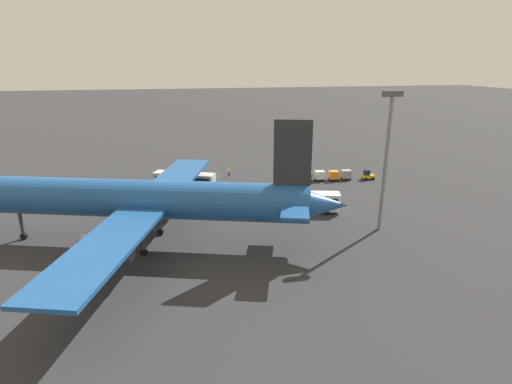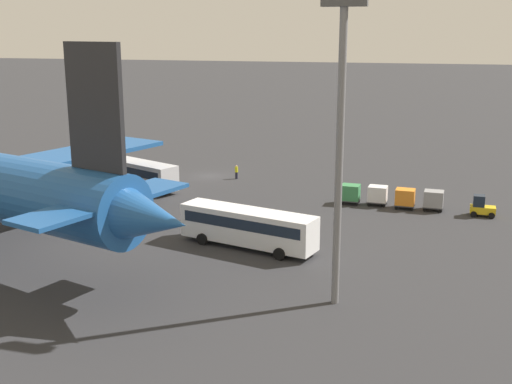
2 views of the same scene
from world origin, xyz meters
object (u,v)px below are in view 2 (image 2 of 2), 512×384
Objects in this scene: worker_person at (236,172)px; shuttle_bus_far at (248,225)px; baggage_tug at (481,207)px; cargo_cart_grey at (434,199)px; cargo_cart_white at (378,194)px; cargo_cart_green at (350,193)px; shuttle_bus_near at (135,172)px; cargo_cart_orange at (405,197)px.

shuttle_bus_far is at bearing 109.52° from worker_person.
baggage_tug is 1.17× the size of cargo_cart_grey.
baggage_tug is 4.66m from cargo_cart_grey.
shuttle_bus_far is 5.07× the size of baggage_tug.
cargo_cart_grey reaches higher than worker_person.
worker_person is 0.84× the size of cargo_cart_white.
cargo_cart_green is at bearing 2.68° from cargo_cart_white.
shuttle_bus_near is 5.81× the size of cargo_cart_green.
shuttle_bus_near is 4.95× the size of baggage_tug.
shuttle_bus_far is 17.70m from cargo_cart_green.
cargo_cart_orange is at bearing 1.05° from cargo_cart_grey.
cargo_cart_orange and cargo_cart_white have the same top height.
shuttle_bus_far reaches higher than shuttle_bus_near.
cargo_cart_orange is (-20.79, 8.38, 0.32)m from worker_person.
baggage_tug reaches higher than cargo_cart_orange.
baggage_tug is 1.17× the size of cargo_cart_orange.
cargo_cart_green is (-6.46, -16.47, -0.77)m from shuttle_bus_far.
shuttle_bus_near is 6.93× the size of worker_person.
worker_person is at bearing -117.33° from shuttle_bus_near.
cargo_cart_grey and cargo_cart_orange have the same top height.
cargo_cart_grey is 8.51m from cargo_cart_green.
baggage_tug is at bearing -157.63° from shuttle_bus_near.
worker_person is (8.67, -24.45, -1.10)m from shuttle_bus_far.
cargo_cart_green is at bearing -2.35° from cargo_cart_grey.
worker_person is at bearing -19.42° from cargo_cart_grey.
cargo_cart_white is at bearing -155.77° from shuttle_bus_near.
cargo_cart_orange is (7.42, -0.71, 0.25)m from baggage_tug.
shuttle_bus_near is 27.84m from cargo_cart_white.
baggage_tug reaches higher than cargo_cart_green.
baggage_tug is at bearing 175.14° from cargo_cart_green.
shuttle_bus_far is 5.96× the size of cargo_cart_white.
cargo_cart_grey is 2.83m from cargo_cart_orange.
cargo_cart_white and cargo_cart_green have the same top height.
baggage_tug reaches higher than cargo_cart_grey.
shuttle_bus_far is 25.96m from worker_person.
shuttle_bus_near is 25.00m from cargo_cart_green.
shuttle_bus_far reaches higher than cargo_cart_green.
cargo_cart_orange is 1.00× the size of cargo_cart_white.
cargo_cart_white is (2.83, -0.53, 0.00)m from cargo_cart_orange.
cargo_cart_grey is (-14.96, -16.12, -0.77)m from shuttle_bus_far.
cargo_cart_white is 1.00× the size of cargo_cart_green.
shuttle_bus_far is 5.96× the size of cargo_cart_orange.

